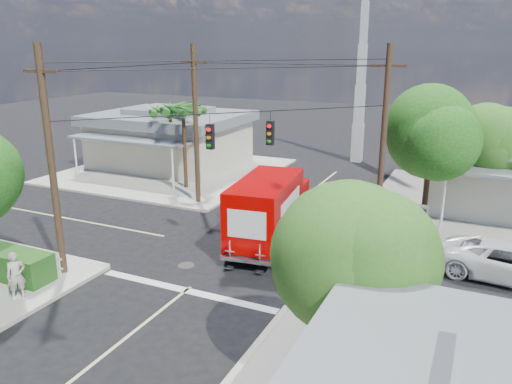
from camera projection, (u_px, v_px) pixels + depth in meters
The scene contains 16 objects.
ground at pixel (237, 250), 22.57m from camera, with size 120.00×120.00×0.00m, color black.
sidewalk_ne at pixel (501, 211), 27.64m from camera, with size 14.12×14.12×0.14m.
sidewalk_nw at pixel (172, 171), 36.40m from camera, with size 14.12×14.12×0.14m.
road_markings at pixel (222, 262), 21.29m from camera, with size 32.00×32.00×0.01m.
building_nw at pixel (170, 137), 37.63m from camera, with size 10.80×10.20×4.30m.
radio_tower at pixel (360, 90), 38.18m from camera, with size 0.80×0.80×17.00m.
tree_ne_front at pixel (432, 134), 24.20m from camera, with size 4.21×4.14×6.66m.
tree_ne_back at pixel (489, 142), 25.23m from camera, with size 3.77×3.66×5.82m.
tree_se at pixel (356, 250), 12.30m from camera, with size 3.67×3.54×5.62m.
palm_nw_front at pixel (183, 110), 30.69m from camera, with size 3.01×3.08×5.59m.
palm_nw_back at pixel (170, 112), 32.91m from camera, with size 3.01×3.08×5.19m.
utility_poles at pixel (222, 139), 23.28m from camera, with size 12.00×10.68×9.00m.
picket_fence at pixel (8, 252), 20.64m from camera, with size 5.94×0.06×1.00m.
vending_boxes at pixel (408, 215), 25.15m from camera, with size 1.90×0.50×1.10m.
delivery_truck at pixel (270, 209), 23.10m from camera, with size 3.14×7.55×3.18m.
pedestrian at pixel (16, 275), 17.76m from camera, with size 0.64×0.42×1.76m, color beige.
Camera 1 is at (9.54, -18.62, 8.89)m, focal length 35.00 mm.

